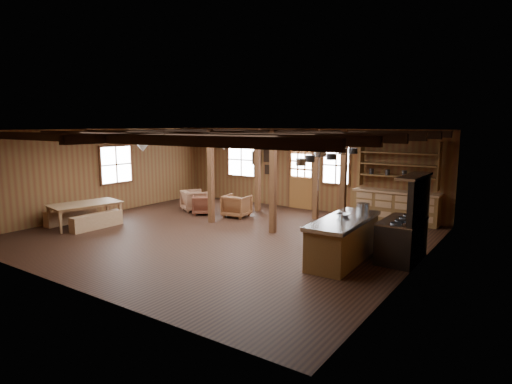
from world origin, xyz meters
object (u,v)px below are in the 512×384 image
(kitchen_island, at_px, (343,239))
(armchair_b, at_px, (237,206))
(commercial_range, at_px, (404,233))
(armchair_c, at_px, (194,200))
(dining_table, at_px, (86,215))
(armchair_a, at_px, (203,205))

(kitchen_island, xyz_separation_m, armchair_b, (-4.60, 2.25, -0.12))
(commercial_range, xyz_separation_m, armchair_c, (-7.48, 1.44, -0.26))
(armchair_b, distance_m, armchair_c, 1.80)
(commercial_range, height_order, dining_table, commercial_range)
(armchair_a, xyz_separation_m, armchair_c, (-0.62, 0.26, 0.04))
(commercial_range, relative_size, armchair_b, 2.40)
(dining_table, height_order, armchair_b, armchair_b)
(kitchen_island, height_order, dining_table, kitchen_island)
(dining_table, bearing_deg, commercial_range, -65.11)
(armchair_a, bearing_deg, armchair_b, 155.67)
(armchair_c, bearing_deg, armchair_b, -148.48)
(kitchen_island, distance_m, dining_table, 7.57)
(armchair_a, distance_m, armchair_b, 1.21)
(kitchen_island, distance_m, commercial_range, 1.33)
(kitchen_island, xyz_separation_m, commercial_range, (1.08, 0.77, 0.14))
(commercial_range, height_order, armchair_a, commercial_range)
(kitchen_island, bearing_deg, armchair_b, 151.36)
(kitchen_island, relative_size, dining_table, 1.31)
(armchair_a, height_order, armchair_c, armchair_c)
(armchair_b, bearing_deg, dining_table, 42.79)
(armchair_b, bearing_deg, armchair_c, -6.53)
(kitchen_island, relative_size, armchair_a, 3.66)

